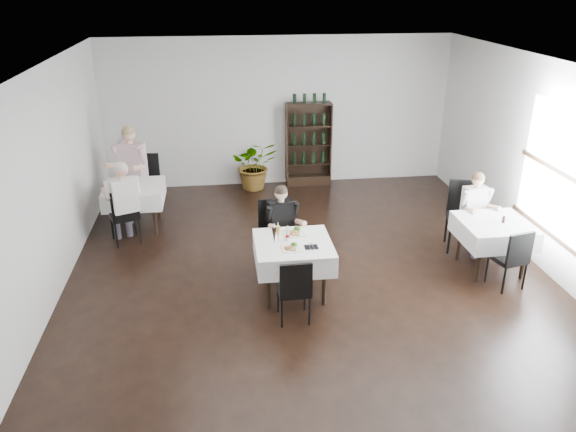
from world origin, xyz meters
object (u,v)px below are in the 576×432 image
Objects in this scene: main_table at (293,252)px; potted_tree at (255,165)px; diner_main at (283,222)px; wine_shelf at (308,145)px.

main_table is 1.01× the size of potted_tree.
diner_main reaches higher than main_table.
wine_shelf is at bearing 78.22° from main_table.
potted_tree is at bearing -174.18° from wine_shelf.
main_table is at bearing -101.78° from wine_shelf.
wine_shelf reaches higher than diner_main.
main_table is 4.21m from potted_tree.
diner_main is (-0.96, -3.64, -0.08)m from wine_shelf.
diner_main is at bearing -87.40° from potted_tree.
wine_shelf is 1.71× the size of potted_tree.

